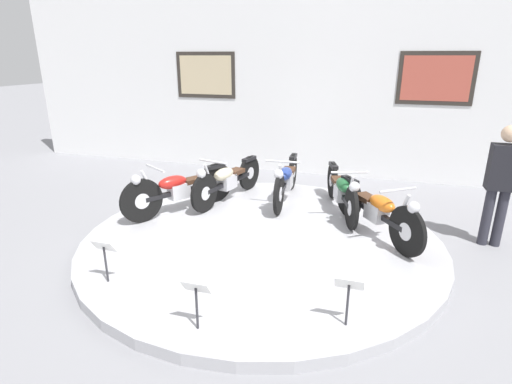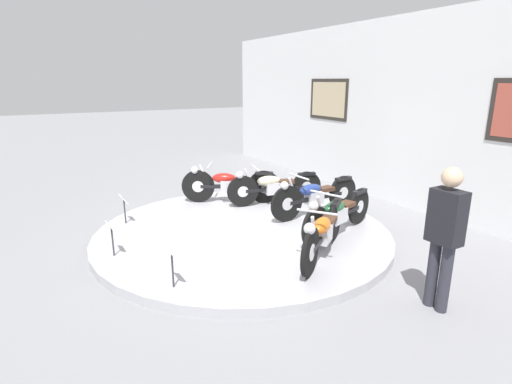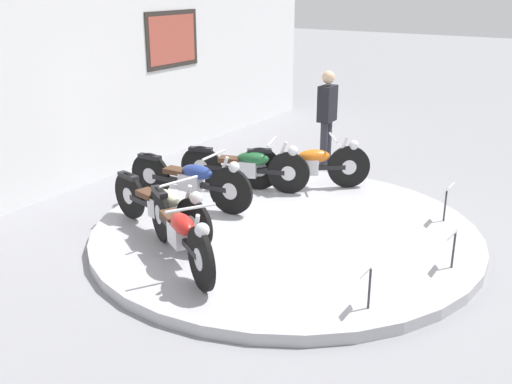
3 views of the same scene
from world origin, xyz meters
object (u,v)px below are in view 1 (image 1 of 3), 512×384
motorcycle_orange (377,209)px  info_placard_front_left (104,252)px  motorcycle_blue (286,179)px  motorcycle_cream (227,179)px  visitor_standing (501,180)px  info_placard_front_centre (196,294)px  motorcycle_red (179,188)px  info_placard_front_right (349,290)px  motorcycle_green (342,190)px

motorcycle_orange → info_placard_front_left: bearing=-142.8°
motorcycle_blue → info_placard_front_left: motorcycle_blue is taller
motorcycle_cream → visitor_standing: visitor_standing is taller
motorcycle_blue → info_placard_front_centre: bearing=-90.0°
motorcycle_red → info_placard_front_left: size_ratio=3.40×
motorcycle_red → visitor_standing: bearing=5.4°
motorcycle_cream → info_placard_front_right: (2.26, -2.86, -0.01)m
motorcycle_green → motorcycle_orange: bearing=-53.3°
info_placard_front_centre → visitor_standing: 4.31m
motorcycle_orange → info_placard_front_centre: bearing=-120.3°
info_placard_front_right → motorcycle_cream: bearing=128.4°
motorcycle_green → info_placard_front_centre: (-0.97, -3.31, -0.01)m
motorcycle_orange → visitor_standing: (1.54, 0.43, 0.43)m
info_placard_front_left → info_placard_front_centre: bearing=-19.1°
motorcycle_red → visitor_standing: size_ratio=1.04×
info_placard_front_right → visitor_standing: (1.75, 2.56, 0.45)m
motorcycle_blue → info_placard_front_left: size_ratio=3.92×
info_placard_front_left → info_placard_front_centre: 1.38m
motorcycle_green → motorcycle_red: bearing=-163.6°
motorcycle_red → motorcycle_cream: bearing=53.3°
motorcycle_red → info_placard_front_centre: size_ratio=3.40×
motorcycle_blue → visitor_standing: bearing=-10.8°
info_placard_front_left → motorcycle_green: bearing=51.6°
info_placard_front_left → info_placard_front_right: (2.60, 0.00, 0.00)m
motorcycle_green → visitor_standing: 2.15m
info_placard_front_centre → visitor_standing: size_ratio=0.31×
motorcycle_red → info_placard_front_centre: 2.99m
motorcycle_cream → info_placard_front_right: bearing=-51.6°
motorcycle_orange → motorcycle_red: bearing=-180.0°
motorcycle_green → motorcycle_blue: bearing=163.5°
motorcycle_orange → info_placard_front_centre: (-1.51, -2.58, -0.02)m
info_placard_front_left → motorcycle_blue: bearing=67.5°
info_placard_front_left → info_placard_front_right: bearing=0.0°
motorcycle_green → info_placard_front_left: size_ratio=3.70×
motorcycle_blue → info_placard_front_right: size_ratio=3.92×
info_placard_front_centre → info_placard_front_right: same height
visitor_standing → info_placard_front_centre: bearing=-135.3°
motorcycle_cream → info_placard_front_centre: bearing=-73.7°
motorcycle_red → motorcycle_blue: size_ratio=0.87×
motorcycle_orange → info_placard_front_right: bearing=-95.6°
info_placard_front_left → info_placard_front_centre: same height
info_placard_front_right → info_placard_front_left: bearing=180.0°
info_placard_front_centre → motorcycle_green: bearing=73.7°
motorcycle_orange → visitor_standing: size_ratio=0.98×
motorcycle_cream → info_placard_front_centre: 3.45m
info_placard_front_centre → motorcycle_blue: bearing=90.0°
motorcycle_blue → motorcycle_cream: bearing=-163.4°
motorcycle_red → motorcycle_orange: 3.01m
motorcycle_green → info_placard_front_left: bearing=-128.4°
motorcycle_green → info_placard_front_centre: motorcycle_green is taller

